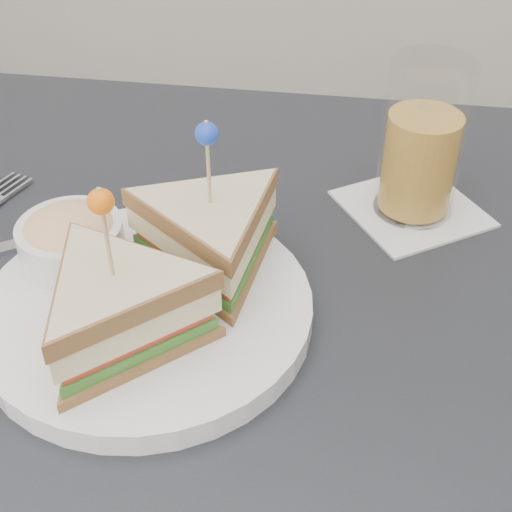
# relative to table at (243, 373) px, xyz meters

# --- Properties ---
(table) EXTENTS (0.80, 0.80, 0.75)m
(table) POSITION_rel_table_xyz_m (0.00, 0.00, 0.00)
(table) COLOR black
(table) RESTS_ON ground
(plate_meal) EXTENTS (0.31, 0.31, 0.15)m
(plate_meal) POSITION_rel_table_xyz_m (-0.07, -0.02, 0.12)
(plate_meal) COLOR silver
(plate_meal) RESTS_ON table
(cutlery_knife) EXTENTS (0.18, 0.13, 0.01)m
(cutlery_knife) POSITION_rel_table_xyz_m (-0.16, 0.08, 0.08)
(cutlery_knife) COLOR silver
(cutlery_knife) RESTS_ON table
(drink_set) EXTENTS (0.16, 0.16, 0.15)m
(drink_set) POSITION_rel_table_xyz_m (0.14, 0.17, 0.14)
(drink_set) COLOR silver
(drink_set) RESTS_ON table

